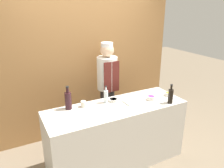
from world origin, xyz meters
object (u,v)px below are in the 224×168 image
at_px(sauce_bowl_purple, 151,98).
at_px(bottle_wine, 68,100).
at_px(cup_cream, 83,104).
at_px(cutting_board, 133,101).
at_px(bottle_clear, 106,96).
at_px(chef_center, 107,87).
at_px(sauce_bowl_white, 113,100).
at_px(bottle_soy, 171,96).
at_px(sauce_bowl_yellow, 168,94).

distance_m(sauce_bowl_purple, bottle_wine, 1.18).
bearing_deg(cup_cream, cutting_board, -13.68).
height_order(bottle_clear, chef_center, chef_center).
bearing_deg(bottle_clear, cup_cream, 176.34).
relative_size(sauce_bowl_white, bottle_soy, 0.45).
bearing_deg(cutting_board, chef_center, 96.41).
xyz_separation_m(sauce_bowl_yellow, cutting_board, (-0.59, 0.07, -0.02)).
height_order(sauce_bowl_yellow, bottle_clear, bottle_clear).
bearing_deg(cutting_board, bottle_soy, -33.67).
distance_m(bottle_wine, bottle_clear, 0.53).
xyz_separation_m(sauce_bowl_white, chef_center, (0.18, 0.55, -0.02)).
relative_size(bottle_wine, chef_center, 0.19).
distance_m(bottle_clear, chef_center, 0.61).
distance_m(sauce_bowl_yellow, chef_center, 1.00).
bearing_deg(cutting_board, sauce_bowl_yellow, -6.44).
relative_size(sauce_bowl_yellow, cup_cream, 1.37).
distance_m(sauce_bowl_yellow, cup_cream, 1.30).
distance_m(cutting_board, bottle_wine, 0.92).
distance_m(bottle_soy, bottle_clear, 0.90).
xyz_separation_m(sauce_bowl_purple, bottle_soy, (0.17, -0.21, 0.08)).
xyz_separation_m(bottle_clear, chef_center, (0.29, 0.53, -0.10)).
relative_size(sauce_bowl_white, bottle_clear, 0.51).
bearing_deg(sauce_bowl_yellow, sauce_bowl_white, 166.98).
xyz_separation_m(sauce_bowl_yellow, sauce_bowl_purple, (-0.33, -0.01, 0.01)).
relative_size(bottle_wine, bottle_clear, 1.28).
relative_size(sauce_bowl_yellow, chef_center, 0.07).
distance_m(sauce_bowl_white, chef_center, 0.58).
relative_size(sauce_bowl_purple, bottle_soy, 0.41).
bearing_deg(sauce_bowl_purple, cup_cream, 165.77).
xyz_separation_m(sauce_bowl_purple, chef_center, (-0.33, 0.75, -0.03)).
relative_size(sauce_bowl_white, chef_center, 0.08).
height_order(bottle_wine, cup_cream, bottle_wine).
relative_size(bottle_soy, bottle_clear, 1.12).
distance_m(sauce_bowl_purple, chef_center, 0.82).
height_order(sauce_bowl_white, bottle_clear, bottle_clear).
distance_m(bottle_wine, chef_center, 0.95).
bearing_deg(sauce_bowl_purple, bottle_clear, 160.50).
distance_m(sauce_bowl_yellow, cutting_board, 0.59).
height_order(bottle_wine, bottle_clear, bottle_wine).
relative_size(cutting_board, bottle_clear, 1.14).
bearing_deg(bottle_wine, bottle_soy, -20.15).
height_order(cup_cream, chef_center, chef_center).
relative_size(sauce_bowl_yellow, sauce_bowl_purple, 0.96).
bearing_deg(bottle_wine, chef_center, 30.70).
height_order(sauce_bowl_purple, bottle_wine, bottle_wine).
height_order(sauce_bowl_white, bottle_soy, bottle_soy).
bearing_deg(cutting_board, sauce_bowl_purple, -15.72).
bearing_deg(cutting_board, bottle_wine, 167.40).
bearing_deg(bottle_wine, sauce_bowl_white, -6.33).
relative_size(sauce_bowl_yellow, sauce_bowl_white, 0.87).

